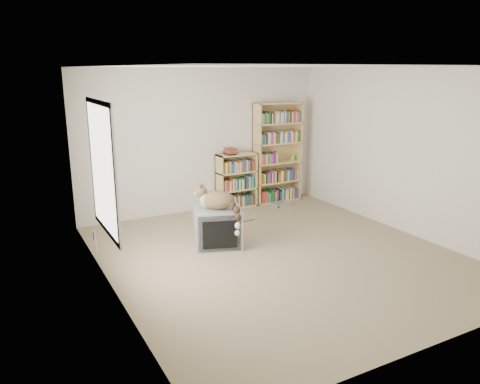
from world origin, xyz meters
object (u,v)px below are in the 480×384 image
bookcase_short (236,182)px  dvd_player (281,204)px  crt_tv (217,227)px  bookcase_tall (277,155)px  cat (220,203)px

bookcase_short → dvd_player: 0.94m
crt_tv → bookcase_tall: (2.04, 1.63, 0.61)m
dvd_player → bookcase_tall: bearing=57.5°
bookcase_tall → bookcase_short: bookcase_tall is taller
bookcase_tall → bookcase_short: size_ratio=1.88×
crt_tv → cat: 0.40m
crt_tv → dvd_player: 2.29m
bookcase_tall → dvd_player: (-0.13, -0.38, -0.85)m
crt_tv → bookcase_tall: bearing=57.3°
bookcase_short → dvd_player: (0.75, -0.38, -0.43)m
cat → bookcase_short: size_ratio=0.79×
bookcase_tall → dvd_player: bearing=-109.4°
bookcase_short → dvd_player: size_ratio=3.21×
cat → dvd_player: (1.91, 1.36, -0.63)m
cat → dvd_player: cat is taller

